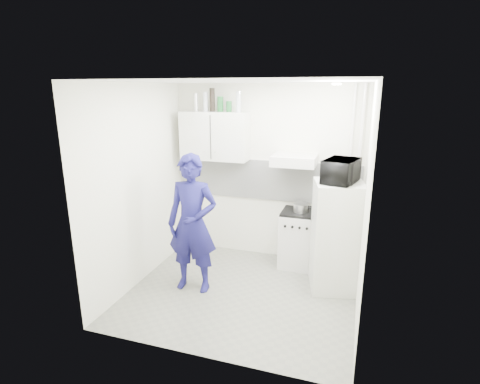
% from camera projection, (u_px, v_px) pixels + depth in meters
% --- Properties ---
extents(floor, '(2.80, 2.80, 0.00)m').
position_uv_depth(floor, '(241.00, 293.00, 4.79)').
color(floor, slate).
rests_on(floor, ground).
extents(ceiling, '(2.80, 2.80, 0.00)m').
position_uv_depth(ceiling, '(242.00, 81.00, 4.10)').
color(ceiling, white).
rests_on(ceiling, wall_back).
extents(wall_back, '(2.80, 0.00, 2.80)m').
position_uv_depth(wall_back, '(267.00, 173.00, 5.59)').
color(wall_back, white).
rests_on(wall_back, floor).
extents(wall_left, '(0.00, 2.60, 2.60)m').
position_uv_depth(wall_left, '(139.00, 186.00, 4.85)').
color(wall_left, white).
rests_on(wall_left, floor).
extents(wall_right, '(0.00, 2.60, 2.60)m').
position_uv_depth(wall_right, '(365.00, 206.00, 4.03)').
color(wall_right, white).
rests_on(wall_right, floor).
extents(person, '(0.67, 0.47, 1.77)m').
position_uv_depth(person, '(192.00, 224.00, 4.69)').
color(person, '#15134F').
rests_on(person, floor).
extents(stove, '(0.50, 0.50, 0.81)m').
position_uv_depth(stove, '(298.00, 239.00, 5.44)').
color(stove, silver).
rests_on(stove, floor).
extents(fridge, '(0.70, 0.70, 1.42)m').
position_uv_depth(fridge, '(336.00, 236.00, 4.75)').
color(fridge, silver).
rests_on(fridge, floor).
extents(stove_top, '(0.48, 0.48, 0.03)m').
position_uv_depth(stove_top, '(299.00, 212.00, 5.33)').
color(stove_top, black).
rests_on(stove_top, stove).
extents(saucepan, '(0.20, 0.20, 0.11)m').
position_uv_depth(saucepan, '(301.00, 208.00, 5.29)').
color(saucepan, silver).
rests_on(saucepan, stove_top).
extents(microwave, '(0.59, 0.47, 0.29)m').
position_uv_depth(microwave, '(341.00, 171.00, 4.52)').
color(microwave, black).
rests_on(microwave, fridge).
extents(bottle_b, '(0.07, 0.07, 0.26)m').
position_uv_depth(bottle_b, '(196.00, 102.00, 5.46)').
color(bottle_b, silver).
rests_on(bottle_b, upper_cabinet).
extents(bottle_c, '(0.07, 0.07, 0.28)m').
position_uv_depth(bottle_c, '(206.00, 102.00, 5.41)').
color(bottle_c, '#B2B7BC').
rests_on(bottle_c, upper_cabinet).
extents(bottle_d, '(0.07, 0.07, 0.33)m').
position_uv_depth(bottle_d, '(212.00, 100.00, 5.38)').
color(bottle_d, black).
rests_on(bottle_d, upper_cabinet).
extents(canister_a, '(0.09, 0.09, 0.22)m').
position_uv_depth(canister_a, '(220.00, 104.00, 5.35)').
color(canister_a, '#144C1E').
rests_on(canister_a, upper_cabinet).
extents(canister_b, '(0.08, 0.08, 0.15)m').
position_uv_depth(canister_b, '(229.00, 107.00, 5.32)').
color(canister_b, '#144C1E').
rests_on(canister_b, upper_cabinet).
extents(bottle_e, '(0.07, 0.07, 0.29)m').
position_uv_depth(bottle_e, '(239.00, 102.00, 5.26)').
color(bottle_e, '#B2B7BC').
rests_on(bottle_e, upper_cabinet).
extents(upper_cabinet, '(1.00, 0.35, 0.70)m').
position_uv_depth(upper_cabinet, '(215.00, 136.00, 5.50)').
color(upper_cabinet, silver).
rests_on(upper_cabinet, wall_back).
extents(range_hood, '(0.60, 0.50, 0.14)m').
position_uv_depth(range_hood, '(294.00, 160.00, 5.16)').
color(range_hood, silver).
rests_on(range_hood, wall_back).
extents(backsplash, '(2.74, 0.03, 0.60)m').
position_uv_depth(backsplash, '(266.00, 180.00, 5.60)').
color(backsplash, white).
rests_on(backsplash, wall_back).
extents(pipe_a, '(0.05, 0.05, 2.60)m').
position_uv_depth(pipe_a, '(357.00, 181.00, 5.13)').
color(pipe_a, silver).
rests_on(pipe_a, floor).
extents(pipe_b, '(0.04, 0.04, 2.60)m').
position_uv_depth(pipe_b, '(348.00, 180.00, 5.17)').
color(pipe_b, silver).
rests_on(pipe_b, floor).
extents(ceiling_spot_fixture, '(0.10, 0.10, 0.02)m').
position_uv_depth(ceiling_spot_fixture, '(337.00, 84.00, 3.99)').
color(ceiling_spot_fixture, white).
rests_on(ceiling_spot_fixture, ceiling).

